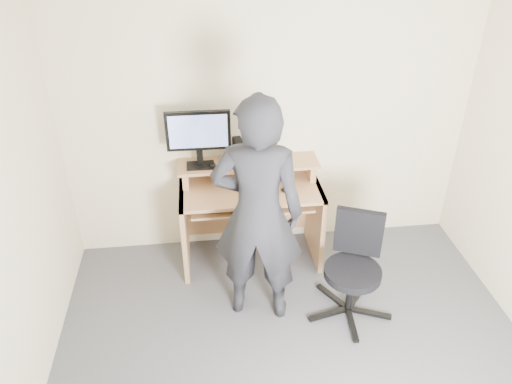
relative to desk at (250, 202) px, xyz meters
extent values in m
cube|color=beige|center=(0.20, 0.22, 0.70)|extent=(3.50, 0.02, 2.50)
cube|color=white|center=(0.20, -1.53, 1.95)|extent=(3.50, 3.50, 0.02)
cube|color=tan|center=(-0.58, -0.08, -0.17)|extent=(0.04, 0.60, 0.75)
cube|color=tan|center=(0.58, -0.08, -0.17)|extent=(0.04, 0.60, 0.75)
cube|color=tan|center=(0.00, -0.08, 0.19)|extent=(1.20, 0.60, 0.03)
cube|color=tan|center=(0.00, -0.16, 0.09)|extent=(1.02, 0.38, 0.02)
cube|color=tan|center=(-0.54, 0.07, 0.28)|extent=(0.05, 0.28, 0.15)
cube|color=tan|center=(0.54, 0.07, 0.28)|extent=(0.05, 0.28, 0.15)
cube|color=tan|center=(0.00, 0.07, 0.35)|extent=(1.20, 0.30, 0.02)
cube|color=tan|center=(0.00, 0.21, -0.12)|extent=(1.20, 0.03, 0.65)
cube|color=black|center=(-0.41, 0.05, 0.37)|extent=(0.23, 0.15, 0.02)
cube|color=black|center=(-0.41, 0.07, 0.45)|extent=(0.05, 0.04, 0.15)
cube|color=black|center=(-0.41, 0.04, 0.69)|extent=(0.52, 0.04, 0.34)
cube|color=#8398E3|center=(-0.41, 0.02, 0.69)|extent=(0.47, 0.01, 0.28)
cube|color=black|center=(-0.08, 0.12, 0.46)|extent=(0.09, 0.14, 0.20)
cylinder|color=#B5B5BA|center=(0.21, 0.09, 0.44)|extent=(0.09, 0.09, 0.16)
cube|color=black|center=(0.25, 0.05, 0.37)|extent=(0.09, 0.14, 0.01)
cube|color=black|center=(-0.31, 0.02, 0.38)|extent=(0.06, 0.05, 0.03)
torus|color=silver|center=(-0.14, 0.13, 0.37)|extent=(0.19, 0.19, 0.06)
cube|color=black|center=(0.04, -0.17, 0.12)|extent=(0.49, 0.28, 0.03)
ellipsoid|color=black|center=(0.29, -0.18, 0.22)|extent=(0.11, 0.08, 0.04)
cube|color=black|center=(0.86, -0.93, -0.51)|extent=(0.32, 0.17, 0.03)
cube|color=black|center=(0.81, -0.73, -0.51)|extent=(0.25, 0.28, 0.03)
cube|color=black|center=(0.60, -0.71, -0.51)|extent=(0.21, 0.31, 0.03)
cube|color=black|center=(0.52, -0.90, -0.51)|extent=(0.33, 0.12, 0.03)
cube|color=black|center=(0.68, -1.04, -0.51)|extent=(0.07, 0.34, 0.03)
cylinder|color=black|center=(0.69, -0.86, -0.33)|extent=(0.05, 0.05, 0.35)
cylinder|color=black|center=(0.69, -0.86, -0.14)|extent=(0.44, 0.44, 0.06)
cube|color=black|center=(0.77, -0.68, 0.11)|extent=(0.36, 0.19, 0.39)
imported|color=black|center=(-0.02, -0.72, 0.37)|extent=(0.75, 0.57, 1.83)
camera|label=1|loc=(-0.38, -3.66, 2.38)|focal=35.00mm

